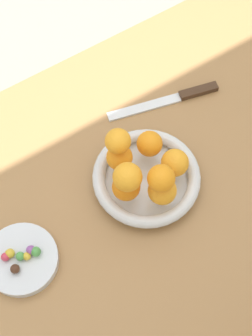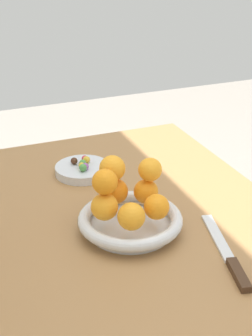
{
  "view_description": "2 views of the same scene",
  "coord_description": "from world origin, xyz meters",
  "px_view_note": "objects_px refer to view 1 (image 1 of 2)",
  "views": [
    {
      "loc": [
        0.29,
        0.34,
        1.71
      ],
      "look_at": [
        0.06,
        -0.03,
        0.82
      ],
      "focal_mm": 55.0,
      "sensor_mm": 36.0,
      "label": 1
    },
    {
      "loc": [
        -0.84,
        0.34,
        1.34
      ],
      "look_at": [
        0.04,
        -0.01,
        0.88
      ],
      "focal_mm": 55.0,
      "sensor_mm": 36.0,
      "label": 2
    }
  ],
  "objects_px": {
    "knife": "(173,99)",
    "candy_ball_1": "(36,252)",
    "orange_4": "(119,157)",
    "candy_ball_6": "(5,257)",
    "candy_dish": "(21,259)",
    "orange_7": "(127,177)",
    "candy_ball_4": "(15,269)",
    "orange_2": "(175,163)",
    "candy_ball_0": "(27,256)",
    "orange_1": "(162,191)",
    "orange_3": "(150,144)",
    "orange_5": "(161,178)",
    "orange_0": "(127,188)",
    "candy_ball_3": "(10,253)",
    "candy_ball_2": "(31,250)",
    "orange_6": "(118,141)",
    "candy_ball_5": "(21,257)",
    "fruit_bowl": "(146,178)",
    "dining_table": "(154,199)"
  },
  "relations": [
    {
      "from": "candy_ball_4",
      "to": "candy_ball_6",
      "type": "xyz_separation_m",
      "value": [
        0.0,
        -0.03,
        -0.0
      ]
    },
    {
      "from": "orange_6",
      "to": "candy_ball_0",
      "type": "bearing_deg",
      "value": 16.75
    },
    {
      "from": "knife",
      "to": "candy_ball_3",
      "type": "bearing_deg",
      "value": 16.05
    },
    {
      "from": "orange_1",
      "to": "candy_ball_6",
      "type": "height_order",
      "value": "orange_1"
    },
    {
      "from": "orange_7",
      "to": "candy_ball_1",
      "type": "bearing_deg",
      "value": 0.65
    },
    {
      "from": "orange_1",
      "to": "candy_ball_4",
      "type": "height_order",
      "value": "orange_1"
    },
    {
      "from": "candy_dish",
      "to": "orange_7",
      "type": "distance_m",
      "value": 0.26
    },
    {
      "from": "orange_3",
      "to": "orange_7",
      "type": "height_order",
      "value": "orange_7"
    },
    {
      "from": "orange_3",
      "to": "candy_ball_4",
      "type": "xyz_separation_m",
      "value": [
        0.35,
        0.07,
        -0.04
      ]
    },
    {
      "from": "orange_1",
      "to": "candy_ball_1",
      "type": "relative_size",
      "value": 2.91
    },
    {
      "from": "knife",
      "to": "dining_table",
      "type": "bearing_deg",
      "value": 45.8
    },
    {
      "from": "candy_ball_6",
      "to": "orange_7",
      "type": "bearing_deg",
      "value": 175.68
    },
    {
      "from": "fruit_bowl",
      "to": "candy_ball_6",
      "type": "height_order",
      "value": "fruit_bowl"
    },
    {
      "from": "orange_6",
      "to": "candy_ball_0",
      "type": "relative_size",
      "value": 3.25
    },
    {
      "from": "candy_ball_5",
      "to": "fruit_bowl",
      "type": "bearing_deg",
      "value": -177.3
    },
    {
      "from": "orange_6",
      "to": "candy_ball_2",
      "type": "distance_m",
      "value": 0.26
    },
    {
      "from": "orange_6",
      "to": "candy_ball_2",
      "type": "height_order",
      "value": "orange_6"
    },
    {
      "from": "orange_3",
      "to": "candy_ball_0",
      "type": "distance_m",
      "value": 0.33
    },
    {
      "from": "orange_6",
      "to": "orange_7",
      "type": "height_order",
      "value": "orange_7"
    },
    {
      "from": "orange_0",
      "to": "orange_3",
      "type": "distance_m",
      "value": 0.11
    },
    {
      "from": "orange_4",
      "to": "candy_ball_6",
      "type": "xyz_separation_m",
      "value": [
        0.28,
        0.05,
        -0.04
      ]
    },
    {
      "from": "candy_ball_3",
      "to": "candy_ball_5",
      "type": "xyz_separation_m",
      "value": [
        -0.01,
        0.02,
        -0.0
      ]
    },
    {
      "from": "candy_dish",
      "to": "candy_ball_5",
      "type": "height_order",
      "value": "candy_ball_5"
    },
    {
      "from": "candy_ball_5",
      "to": "orange_1",
      "type": "bearing_deg",
      "value": 171.79
    },
    {
      "from": "dining_table",
      "to": "candy_ball_1",
      "type": "xyz_separation_m",
      "value": [
        0.28,
        0.01,
        0.12
      ]
    },
    {
      "from": "orange_1",
      "to": "candy_ball_0",
      "type": "height_order",
      "value": "orange_1"
    },
    {
      "from": "candy_dish",
      "to": "candy_ball_0",
      "type": "bearing_deg",
      "value": 144.87
    },
    {
      "from": "knife",
      "to": "orange_0",
      "type": "bearing_deg",
      "value": 35.04
    },
    {
      "from": "candy_ball_0",
      "to": "orange_6",
      "type": "bearing_deg",
      "value": -163.25
    },
    {
      "from": "orange_1",
      "to": "candy_ball_4",
      "type": "bearing_deg",
      "value": -5.02
    },
    {
      "from": "orange_6",
      "to": "candy_ball_4",
      "type": "bearing_deg",
      "value": 17.02
    },
    {
      "from": "orange_5",
      "to": "candy_ball_5",
      "type": "relative_size",
      "value": 3.0
    },
    {
      "from": "orange_7",
      "to": "candy_ball_0",
      "type": "xyz_separation_m",
      "value": [
        0.23,
        0.0,
        -0.09
      ]
    },
    {
      "from": "candy_ball_2",
      "to": "orange_6",
      "type": "bearing_deg",
      "value": -164.01
    },
    {
      "from": "candy_ball_6",
      "to": "knife",
      "type": "distance_m",
      "value": 0.5
    },
    {
      "from": "orange_3",
      "to": "candy_ball_6",
      "type": "relative_size",
      "value": 3.13
    },
    {
      "from": "candy_ball_6",
      "to": "candy_ball_4",
      "type": "bearing_deg",
      "value": 99.24
    },
    {
      "from": "orange_1",
      "to": "candy_ball_5",
      "type": "bearing_deg",
      "value": -8.21
    },
    {
      "from": "orange_1",
      "to": "candy_ball_1",
      "type": "xyz_separation_m",
      "value": [
        0.26,
        -0.04,
        -0.04
      ]
    },
    {
      "from": "candy_ball_5",
      "to": "knife",
      "type": "distance_m",
      "value": 0.48
    },
    {
      "from": "candy_ball_4",
      "to": "orange_2",
      "type": "bearing_deg",
      "value": -178.57
    },
    {
      "from": "orange_0",
      "to": "candy_ball_0",
      "type": "xyz_separation_m",
      "value": [
        0.23,
        0.0,
        -0.04
      ]
    },
    {
      "from": "orange_2",
      "to": "candy_ball_1",
      "type": "relative_size",
      "value": 2.88
    },
    {
      "from": "fruit_bowl",
      "to": "candy_ball_3",
      "type": "bearing_deg",
      "value": -0.61
    },
    {
      "from": "fruit_bowl",
      "to": "candy_ball_2",
      "type": "relative_size",
      "value": 12.2
    },
    {
      "from": "orange_1",
      "to": "candy_ball_2",
      "type": "distance_m",
      "value": 0.28
    },
    {
      "from": "knife",
      "to": "candy_ball_1",
      "type": "bearing_deg",
      "value": 20.35
    },
    {
      "from": "orange_2",
      "to": "orange_3",
      "type": "xyz_separation_m",
      "value": [
        0.02,
        -0.06,
        -0.0
      ]
    },
    {
      "from": "orange_3",
      "to": "orange_5",
      "type": "bearing_deg",
      "value": 66.89
    },
    {
      "from": "candy_ball_3",
      "to": "orange_6",
      "type": "bearing_deg",
      "value": -168.86
    }
  ]
}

